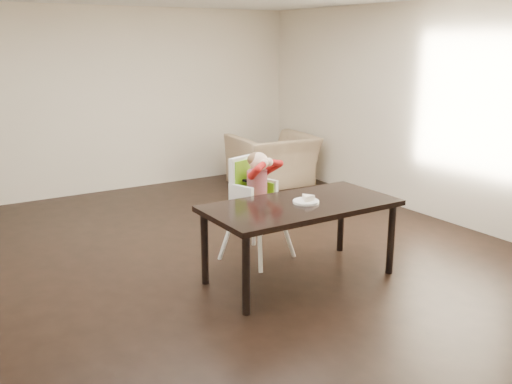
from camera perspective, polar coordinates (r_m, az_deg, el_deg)
ground at (r=5.94m, az=-2.71°, el=-6.96°), size 7.00×7.00×0.00m
room_walls at (r=5.52m, az=-2.95°, el=11.21°), size 6.02×7.02×2.71m
dining_table at (r=5.33m, az=4.48°, el=-1.93°), size 1.80×0.90×0.75m
high_chair at (r=5.80m, az=-0.09°, el=0.81°), size 0.59×0.59×1.13m
plate at (r=5.32m, az=5.07°, el=-0.82°), size 0.32×0.32×0.07m
armchair at (r=8.94m, az=1.68°, el=4.04°), size 1.26×0.87×1.05m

